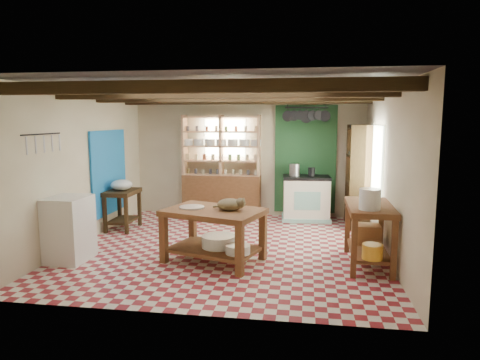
# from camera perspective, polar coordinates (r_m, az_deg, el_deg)

# --- Properties ---
(floor) EXTENTS (5.00, 5.00, 0.02)m
(floor) POSITION_cam_1_polar(r_m,az_deg,el_deg) (7.19, -1.68, -9.01)
(floor) COLOR maroon
(floor) RESTS_ON ground
(ceiling) EXTENTS (5.00, 5.00, 0.02)m
(ceiling) POSITION_cam_1_polar(r_m,az_deg,el_deg) (6.89, -1.77, 12.20)
(ceiling) COLOR #4E4D52
(ceiling) RESTS_ON wall_back
(wall_back) EXTENTS (5.00, 0.04, 2.60)m
(wall_back) POSITION_cam_1_polar(r_m,az_deg,el_deg) (9.38, 1.04, 3.18)
(wall_back) COLOR beige
(wall_back) RESTS_ON floor
(wall_front) EXTENTS (5.00, 0.04, 2.60)m
(wall_front) POSITION_cam_1_polar(r_m,az_deg,el_deg) (4.51, -7.48, -2.30)
(wall_front) COLOR beige
(wall_front) RESTS_ON floor
(wall_left) EXTENTS (0.04, 5.00, 2.60)m
(wall_left) POSITION_cam_1_polar(r_m,az_deg,el_deg) (7.77, -20.18, 1.65)
(wall_left) COLOR beige
(wall_left) RESTS_ON floor
(wall_right) EXTENTS (0.04, 5.00, 2.60)m
(wall_right) POSITION_cam_1_polar(r_m,az_deg,el_deg) (6.92, 19.08, 0.96)
(wall_right) COLOR beige
(wall_right) RESTS_ON floor
(ceiling_beams) EXTENTS (5.00, 3.80, 0.15)m
(ceiling_beams) POSITION_cam_1_polar(r_m,az_deg,el_deg) (6.88, -1.77, 11.20)
(ceiling_beams) COLOR #372613
(ceiling_beams) RESTS_ON ceiling
(blue_wall_patch) EXTENTS (0.04, 1.40, 1.60)m
(blue_wall_patch) POSITION_cam_1_polar(r_m,az_deg,el_deg) (8.57, -17.05, 1.01)
(blue_wall_patch) COLOR blue
(blue_wall_patch) RESTS_ON wall_left
(green_wall_patch) EXTENTS (1.30, 0.04, 2.30)m
(green_wall_patch) POSITION_cam_1_polar(r_m,az_deg,el_deg) (9.27, 8.70, 2.72)
(green_wall_patch) COLOR #205029
(green_wall_patch) RESTS_ON wall_back
(window_back) EXTENTS (0.90, 0.02, 0.80)m
(window_back) POSITION_cam_1_polar(r_m,az_deg,el_deg) (9.41, -2.01, 5.63)
(window_back) COLOR beige
(window_back) RESTS_ON wall_back
(window_right) EXTENTS (0.02, 1.30, 1.20)m
(window_right) POSITION_cam_1_polar(r_m,az_deg,el_deg) (7.89, 17.68, 2.58)
(window_right) COLOR beige
(window_right) RESTS_ON wall_right
(utensil_rail) EXTENTS (0.06, 0.90, 0.28)m
(utensil_rail) POSITION_cam_1_polar(r_m,az_deg,el_deg) (6.68, -24.89, 4.54)
(utensil_rail) COLOR black
(utensil_rail) RESTS_ON wall_left
(pot_rack) EXTENTS (0.86, 0.12, 0.36)m
(pot_rack) POSITION_cam_1_polar(r_m,az_deg,el_deg) (8.81, 8.83, 8.49)
(pot_rack) COLOR black
(pot_rack) RESTS_ON ceiling
(shelving_unit) EXTENTS (1.70, 0.34, 2.20)m
(shelving_unit) POSITION_cam_1_polar(r_m,az_deg,el_deg) (9.30, -2.48, 1.89)
(shelving_unit) COLOR tan
(shelving_unit) RESTS_ON floor
(tall_rack) EXTENTS (0.40, 0.86, 2.00)m
(tall_rack) POSITION_cam_1_polar(r_m,az_deg,el_deg) (8.69, 15.46, 0.50)
(tall_rack) COLOR #372613
(tall_rack) RESTS_ON floor
(work_table) EXTENTS (1.61, 1.31, 0.79)m
(work_table) POSITION_cam_1_polar(r_m,az_deg,el_deg) (6.43, -3.51, -7.38)
(work_table) COLOR brown
(work_table) RESTS_ON floor
(stove) EXTENTS (1.00, 0.71, 0.94)m
(stove) POSITION_cam_1_polar(r_m,az_deg,el_deg) (9.06, 8.80, -2.40)
(stove) COLOR white
(stove) RESTS_ON floor
(prep_table) EXTENTS (0.53, 0.76, 0.77)m
(prep_table) POSITION_cam_1_polar(r_m,az_deg,el_deg) (8.53, -15.37, -3.85)
(prep_table) COLOR #372613
(prep_table) RESTS_ON floor
(white_cabinet) EXTENTS (0.55, 0.66, 0.97)m
(white_cabinet) POSITION_cam_1_polar(r_m,az_deg,el_deg) (6.91, -21.82, -6.07)
(white_cabinet) COLOR white
(white_cabinet) RESTS_ON floor
(right_counter) EXTENTS (0.65, 1.26, 0.90)m
(right_counter) POSITION_cam_1_polar(r_m,az_deg,el_deg) (6.51, 16.77, -7.02)
(right_counter) COLOR brown
(right_counter) RESTS_ON floor
(cat) EXTENTS (0.42, 0.34, 0.18)m
(cat) POSITION_cam_1_polar(r_m,az_deg,el_deg) (6.24, -1.32, -3.29)
(cat) COLOR olive
(cat) RESTS_ON work_table
(steel_tray) EXTENTS (0.47, 0.47, 0.02)m
(steel_tray) POSITION_cam_1_polar(r_m,az_deg,el_deg) (6.47, -6.46, -3.62)
(steel_tray) COLOR #B1B0B8
(steel_tray) RESTS_ON work_table
(basin_large) EXTENTS (0.63, 0.63, 0.18)m
(basin_large) POSITION_cam_1_polar(r_m,az_deg,el_deg) (6.47, -2.89, -8.16)
(basin_large) COLOR white
(basin_large) RESTS_ON work_table
(basin_small) EXTENTS (0.45, 0.45, 0.12)m
(basin_small) POSITION_cam_1_polar(r_m,az_deg,el_deg) (6.17, -0.30, -9.21)
(basin_small) COLOR white
(basin_small) RESTS_ON work_table
(kettle_left) EXTENTS (0.23, 0.23, 0.25)m
(kettle_left) POSITION_cam_1_polar(r_m,az_deg,el_deg) (8.96, 7.28, 1.35)
(kettle_left) COLOR #B1B0B8
(kettle_left) RESTS_ON stove
(kettle_right) EXTENTS (0.15, 0.15, 0.18)m
(kettle_right) POSITION_cam_1_polar(r_m,az_deg,el_deg) (8.98, 9.51, 1.09)
(kettle_right) COLOR black
(kettle_right) RESTS_ON stove
(enamel_bowl) EXTENTS (0.41, 0.41, 0.20)m
(enamel_bowl) POSITION_cam_1_polar(r_m,az_deg,el_deg) (8.44, -15.50, -0.63)
(enamel_bowl) COLOR white
(enamel_bowl) RESTS_ON prep_table
(white_bucket) EXTENTS (0.29, 0.29, 0.28)m
(white_bucket) POSITION_cam_1_polar(r_m,az_deg,el_deg) (6.04, 16.93, -2.46)
(white_bucket) COLOR white
(white_bucket) RESTS_ON right_counter
(wicker_basket) EXTENTS (0.42, 0.34, 0.29)m
(wicker_basket) POSITION_cam_1_polar(r_m,az_deg,el_deg) (6.82, 16.45, -6.90)
(wicker_basket) COLOR #A66F43
(wicker_basket) RESTS_ON right_counter
(yellow_tub) EXTENTS (0.28, 0.28, 0.20)m
(yellow_tub) POSITION_cam_1_polar(r_m,az_deg,el_deg) (6.11, 17.24, -9.10)
(yellow_tub) COLOR #F4AA28
(yellow_tub) RESTS_ON right_counter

